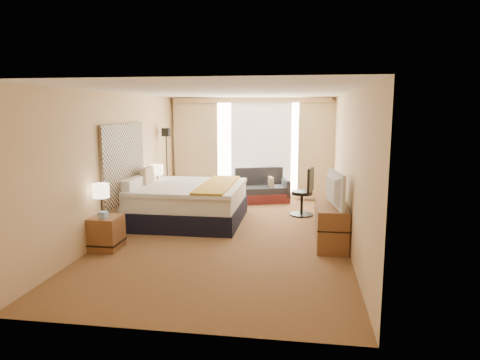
# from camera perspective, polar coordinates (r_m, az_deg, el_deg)

# --- Properties ---
(floor) EXTENTS (4.20, 7.00, 0.02)m
(floor) POSITION_cam_1_polar(r_m,az_deg,el_deg) (7.95, -1.53, -7.39)
(floor) COLOR #511C17
(floor) RESTS_ON ground
(ceiling) EXTENTS (4.20, 7.00, 0.02)m
(ceiling) POSITION_cam_1_polar(r_m,az_deg,el_deg) (7.62, -1.62, 11.69)
(ceiling) COLOR white
(ceiling) RESTS_ON wall_back
(wall_back) EXTENTS (4.20, 0.02, 2.60)m
(wall_back) POSITION_cam_1_polar(r_m,az_deg,el_deg) (11.12, 1.55, 4.26)
(wall_back) COLOR #E0B789
(wall_back) RESTS_ON ground
(wall_front) EXTENTS (4.20, 0.02, 2.60)m
(wall_front) POSITION_cam_1_polar(r_m,az_deg,el_deg) (4.32, -9.65, -4.04)
(wall_front) COLOR #E0B789
(wall_front) RESTS_ON ground
(wall_left) EXTENTS (0.02, 7.00, 2.60)m
(wall_left) POSITION_cam_1_polar(r_m,az_deg,el_deg) (8.30, -16.02, 2.14)
(wall_left) COLOR #E0B789
(wall_left) RESTS_ON ground
(wall_right) EXTENTS (0.02, 7.00, 2.60)m
(wall_right) POSITION_cam_1_polar(r_m,az_deg,el_deg) (7.60, 14.22, 1.58)
(wall_right) COLOR #E0B789
(wall_right) RESTS_ON ground
(headboard) EXTENTS (0.06, 1.85, 1.50)m
(headboard) POSITION_cam_1_polar(r_m,az_deg,el_deg) (8.47, -15.21, 2.18)
(headboard) COLOR black
(headboard) RESTS_ON wall_left
(nightstand_left) EXTENTS (0.45, 0.52, 0.55)m
(nightstand_left) POSITION_cam_1_polar(r_m,az_deg,el_deg) (7.47, -17.37, -6.73)
(nightstand_left) COLOR brown
(nightstand_left) RESTS_ON floor
(nightstand_right) EXTENTS (0.45, 0.52, 0.55)m
(nightstand_right) POSITION_cam_1_polar(r_m,az_deg,el_deg) (9.71, -10.99, -2.79)
(nightstand_right) COLOR brown
(nightstand_right) RESTS_ON floor
(media_dresser) EXTENTS (0.50, 1.80, 0.70)m
(media_dresser) POSITION_cam_1_polar(r_m,az_deg,el_deg) (7.76, 11.94, -5.33)
(media_dresser) COLOR brown
(media_dresser) RESTS_ON floor
(window) EXTENTS (2.30, 0.02, 2.30)m
(window) POSITION_cam_1_polar(r_m,az_deg,el_deg) (11.06, 2.83, 4.33)
(window) COLOR white
(window) RESTS_ON wall_back
(curtains) EXTENTS (4.12, 0.19, 2.56)m
(curtains) POSITION_cam_1_polar(r_m,az_deg,el_deg) (11.00, 1.47, 4.77)
(curtains) COLOR beige
(curtains) RESTS_ON floor
(bed) EXTENTS (2.30, 2.10, 1.12)m
(bed) POSITION_cam_1_polar(r_m,az_deg,el_deg) (8.88, -7.37, -2.95)
(bed) COLOR black
(bed) RESTS_ON floor
(loveseat) EXTENTS (1.49, 1.09, 0.83)m
(loveseat) POSITION_cam_1_polar(r_m,az_deg,el_deg) (10.78, 2.79, -1.42)
(loveseat) COLOR #5D1C1A
(loveseat) RESTS_ON floor
(floor_lamp) EXTENTS (0.24, 0.24, 1.86)m
(floor_lamp) POSITION_cam_1_polar(r_m,az_deg,el_deg) (10.36, -9.77, 3.82)
(floor_lamp) COLOR black
(floor_lamp) RESTS_ON floor
(desk_chair) EXTENTS (0.51, 0.51, 1.05)m
(desk_chair) POSITION_cam_1_polar(r_m,az_deg,el_deg) (9.40, 8.59, -1.92)
(desk_chair) COLOR black
(desk_chair) RESTS_ON floor
(lamp_left) EXTENTS (0.27, 0.27, 0.56)m
(lamp_left) POSITION_cam_1_polar(r_m,az_deg,el_deg) (7.27, -18.06, -1.46)
(lamp_left) COLOR black
(lamp_left) RESTS_ON nightstand_left
(lamp_right) EXTENTS (0.26, 0.26, 0.55)m
(lamp_right) POSITION_cam_1_polar(r_m,az_deg,el_deg) (9.54, -11.00, 1.30)
(lamp_right) COLOR black
(lamp_right) RESTS_ON nightstand_right
(tissue_box) EXTENTS (0.13, 0.13, 0.12)m
(tissue_box) POSITION_cam_1_polar(r_m,az_deg,el_deg) (7.28, -17.80, -4.47)
(tissue_box) COLOR #8BB0D8
(tissue_box) RESTS_ON nightstand_left
(telephone) EXTENTS (0.18, 0.14, 0.07)m
(telephone) POSITION_cam_1_polar(r_m,az_deg,el_deg) (9.77, -10.22, -0.84)
(telephone) COLOR black
(telephone) RESTS_ON nightstand_right
(television) EXTENTS (0.29, 1.03, 0.59)m
(television) POSITION_cam_1_polar(r_m,az_deg,el_deg) (7.24, 11.90, -1.16)
(television) COLOR black
(television) RESTS_ON media_dresser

